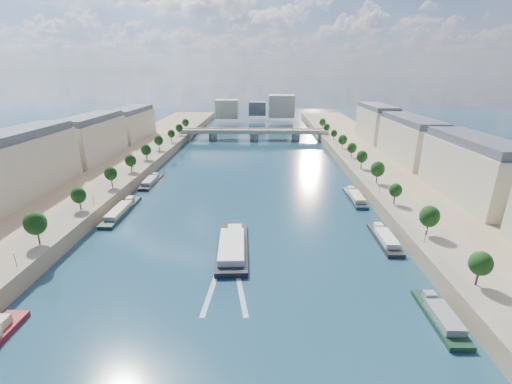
{
  "coord_description": "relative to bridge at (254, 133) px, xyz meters",
  "views": [
    {
      "loc": [
        7.69,
        -41.13,
        50.29
      ],
      "look_at": [
        4.61,
        86.26,
        5.0
      ],
      "focal_mm": 24.0,
      "sensor_mm": 36.0,
      "label": 1
    }
  ],
  "objects": [
    {
      "name": "quay_left",
      "position": [
        -72.0,
        -121.42,
        -2.58
      ],
      "size": [
        44.0,
        520.0,
        5.0
      ],
      "primitive_type": "cube",
      "color": "#9E8460",
      "rests_on": "ground"
    },
    {
      "name": "pave_right",
      "position": [
        57.0,
        -121.42,
        -0.03
      ],
      "size": [
        14.0,
        520.0,
        0.1
      ],
      "primitive_type": "cube",
      "color": "gray",
      "rests_on": "quay_right"
    },
    {
      "name": "wake",
      "position": [
        -1.5,
        -189.49,
        -5.06
      ],
      "size": [
        10.75,
        26.03,
        0.04
      ],
      "color": "silver",
      "rests_on": "ground"
    },
    {
      "name": "lamps_right",
      "position": [
        52.5,
        -116.42,
        2.7
      ],
      "size": [
        0.36,
        200.36,
        4.28
      ],
      "color": "black",
      "rests_on": "ground"
    },
    {
      "name": "moored_barges_left",
      "position": [
        -45.5,
        -178.52,
        -4.24
      ],
      "size": [
        5.0,
        159.75,
        3.6
      ],
      "color": "#1B1938",
      "rests_on": "ground"
    },
    {
      "name": "skyline",
      "position": [
        3.19,
        98.1,
        9.57
      ],
      "size": [
        79.0,
        42.0,
        22.0
      ],
      "color": "beige",
      "rests_on": "ground"
    },
    {
      "name": "quay_right",
      "position": [
        72.0,
        -121.42,
        -2.58
      ],
      "size": [
        44.0,
        520.0,
        5.0
      ],
      "primitive_type": "cube",
      "color": "#9E8460",
      "rests_on": "ground"
    },
    {
      "name": "lamps_left",
      "position": [
        -52.5,
        -131.42,
        2.7
      ],
      "size": [
        0.36,
        200.36,
        4.28
      ],
      "color": "black",
      "rests_on": "ground"
    },
    {
      "name": "pave_left",
      "position": [
        -57.0,
        -121.42,
        -0.03
      ],
      "size": [
        14.0,
        520.0,
        0.1
      ],
      "primitive_type": "cube",
      "color": "gray",
      "rests_on": "quay_left"
    },
    {
      "name": "buildings_right",
      "position": [
        85.0,
        -109.42,
        11.37
      ],
      "size": [
        16.0,
        226.0,
        23.2
      ],
      "color": "beige",
      "rests_on": "ground"
    },
    {
      "name": "trees_left",
      "position": [
        -55.0,
        -119.42,
        5.39
      ],
      "size": [
        4.8,
        268.8,
        8.26
      ],
      "color": "#382B1E",
      "rests_on": "ground"
    },
    {
      "name": "ground",
      "position": [
        0.0,
        -121.42,
        -5.08
      ],
      "size": [
        700.0,
        700.0,
        0.0
      ],
      "primitive_type": "plane",
      "color": "#0B2733",
      "rests_on": "ground"
    },
    {
      "name": "trees_right",
      "position": [
        55.0,
        -111.42,
        5.39
      ],
      "size": [
        4.8,
        268.8,
        8.26
      ],
      "color": "#382B1E",
      "rests_on": "ground"
    },
    {
      "name": "tour_barge",
      "position": [
        -1.5,
        -172.95,
        -3.89
      ],
      "size": [
        10.56,
        30.78,
        4.11
      ],
      "rotation": [
        0.0,
        0.0,
        0.06
      ],
      "color": "black",
      "rests_on": "ground"
    },
    {
      "name": "buildings_left",
      "position": [
        -85.0,
        -109.42,
        11.37
      ],
      "size": [
        16.0,
        226.0,
        23.2
      ],
      "color": "beige",
      "rests_on": "ground"
    },
    {
      "name": "moored_barges_right",
      "position": [
        45.5,
        -181.76,
        -4.24
      ],
      "size": [
        5.0,
        128.63,
        3.6
      ],
      "color": "black",
      "rests_on": "ground"
    },
    {
      "name": "bridge",
      "position": [
        0.0,
        0.0,
        0.0
      ],
      "size": [
        112.0,
        12.0,
        8.15
      ],
      "color": "#C1B79E",
      "rests_on": "ground"
    }
  ]
}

